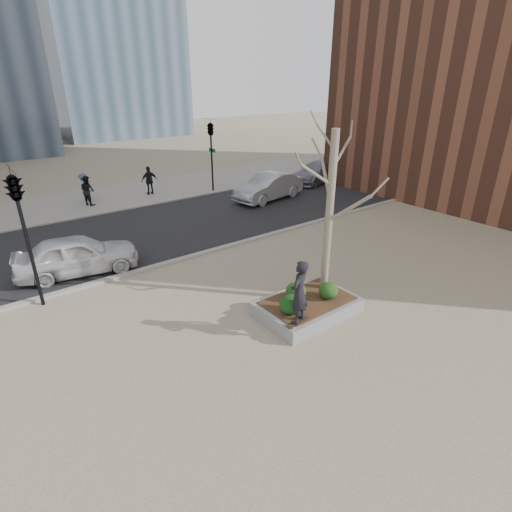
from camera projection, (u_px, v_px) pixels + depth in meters
ground at (283, 324)px, 11.99m from camera, size 120.00×120.00×0.00m
street at (148, 231)px, 19.27m from camera, size 60.00×8.00×0.02m
far_sidewalk at (102, 199)px, 24.36m from camera, size 60.00×6.00×0.02m
planter at (307, 307)px, 12.45m from camera, size 3.00×2.00×0.45m
planter_mulch at (308, 300)px, 12.35m from camera, size 2.70×1.70×0.04m
sycamore_tree at (331, 188)px, 11.76m from camera, size 2.80×2.80×6.60m
shrub_left at (291, 304)px, 11.54m from camera, size 0.68×0.68×0.58m
shrub_middle at (296, 291)px, 12.30m from camera, size 0.63×0.63×0.54m
shrub_right at (328, 291)px, 12.35m from camera, size 0.61×0.61×0.51m
skateboard at (298, 322)px, 11.20m from camera, size 0.80×0.32×0.08m
skateboarder at (299, 292)px, 10.81m from camera, size 0.80×0.67×1.86m
police_car at (77, 255)px, 14.83m from camera, size 4.58×2.54×1.48m
car_silver at (269, 187)px, 23.97m from camera, size 4.89×2.36×1.55m
car_third at (317, 172)px, 28.11m from camera, size 5.11×2.98×1.39m
pedestrian_a at (88, 190)px, 22.88m from camera, size 0.92×1.01×1.69m
pedestrian_b at (84, 187)px, 23.69m from camera, size 0.96×1.21×1.64m
pedestrian_c at (150, 180)px, 24.98m from camera, size 1.06×0.50×1.75m
traffic_light_near at (27, 241)px, 12.12m from camera, size 0.60×2.48×4.50m
traffic_light_far at (212, 156)px, 25.28m from camera, size 0.60×2.48×4.50m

